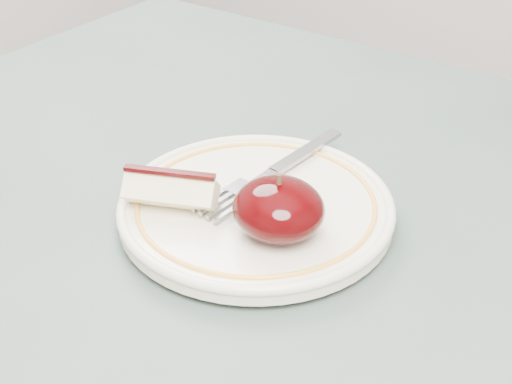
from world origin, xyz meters
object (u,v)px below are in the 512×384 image
Objects in this scene: plate at (256,206)px; fork at (272,173)px; apple_half at (279,209)px; table at (209,324)px.

plate is 0.04m from fork.
apple_half reaches higher than plate.
apple_half is (0.05, 0.02, 0.13)m from table.
fork is at bearing 105.37° from plate.
table is 12.69× the size of apple_half.
table is at bearing -177.90° from fork.
table is 3.99× the size of plate.
apple_half reaches higher than fork.
fork is at bearing 87.18° from table.
fork is (-0.05, 0.06, -0.02)m from apple_half.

